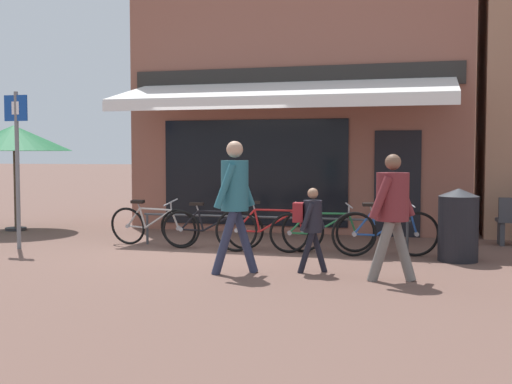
# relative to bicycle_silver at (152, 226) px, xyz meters

# --- Properties ---
(ground_plane) EXTENTS (160.00, 160.00, 0.00)m
(ground_plane) POSITION_rel_bicycle_silver_xyz_m (1.06, -0.33, -0.37)
(ground_plane) COLOR brown
(shop_front) EXTENTS (7.16, 4.94, 6.21)m
(shop_front) POSITION_rel_bicycle_silver_xyz_m (2.00, 3.93, 2.73)
(shop_front) COLOR #8E5647
(shop_front) RESTS_ON ground_plane
(bike_rack_rail) EXTENTS (4.70, 0.04, 0.57)m
(bike_rack_rail) POSITION_rel_bicycle_silver_xyz_m (2.11, 0.20, 0.12)
(bike_rack_rail) COLOR #47494F
(bike_rack_rail) RESTS_ON ground_plane
(bicycle_silver) EXTENTS (1.71, 0.52, 0.85)m
(bicycle_silver) POSITION_rel_bicycle_silver_xyz_m (0.00, 0.00, 0.00)
(bicycle_silver) COLOR black
(bicycle_silver) RESTS_ON ground_plane
(bicycle_black) EXTENTS (1.77, 0.52, 0.81)m
(bicycle_black) POSITION_rel_bicycle_silver_xyz_m (1.14, -0.05, -0.01)
(bicycle_black) COLOR black
(bicycle_black) RESTS_ON ground_plane
(bicycle_red) EXTENTS (1.81, 0.63, 0.87)m
(bicycle_red) POSITION_rel_bicycle_silver_xyz_m (2.16, -0.09, 0.02)
(bicycle_red) COLOR black
(bicycle_red) RESTS_ON ground_plane
(bicycle_green) EXTENTS (1.72, 0.69, 0.82)m
(bicycle_green) POSITION_rel_bicycle_silver_xyz_m (3.04, 0.02, -0.00)
(bicycle_green) COLOR black
(bicycle_green) RESTS_ON ground_plane
(bicycle_blue) EXTENTS (1.70, 0.59, 0.88)m
(bicycle_blue) POSITION_rel_bicycle_silver_xyz_m (4.07, -0.13, 0.02)
(bicycle_blue) COLOR black
(bicycle_blue) RESTS_ON ground_plane
(pedestrian_adult) EXTENTS (0.60, 0.67, 1.83)m
(pedestrian_adult) POSITION_rel_bicycle_silver_xyz_m (2.17, -2.12, 0.74)
(pedestrian_adult) COLOR #282D47
(pedestrian_adult) RESTS_ON ground_plane
(pedestrian_child) EXTENTS (0.48, 0.44, 1.19)m
(pedestrian_child) POSITION_rel_bicycle_silver_xyz_m (3.16, -1.77, 0.37)
(pedestrian_child) COLOR black
(pedestrian_child) RESTS_ON ground_plane
(pedestrian_second_adult) EXTENTS (0.64, 0.59, 1.66)m
(pedestrian_second_adult) POSITION_rel_bicycle_silver_xyz_m (4.28, -2.09, 0.62)
(pedestrian_second_adult) COLOR slate
(pedestrian_second_adult) RESTS_ON ground_plane
(litter_bin) EXTENTS (0.61, 0.61, 1.12)m
(litter_bin) POSITION_rel_bicycle_silver_xyz_m (5.18, -0.27, 0.19)
(litter_bin) COLOR black
(litter_bin) RESTS_ON ground_plane
(parking_sign) EXTENTS (0.44, 0.07, 2.70)m
(parking_sign) POSITION_rel_bicycle_silver_xyz_m (-2.10, -0.90, 1.27)
(parking_sign) COLOR slate
(parking_sign) RESTS_ON ground_plane
(cafe_parasol) EXTENTS (2.41, 2.41, 2.25)m
(cafe_parasol) POSITION_rel_bicycle_silver_xyz_m (-3.81, 1.42, 1.60)
(cafe_parasol) COLOR #4C3D2D
(cafe_parasol) RESTS_ON ground_plane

